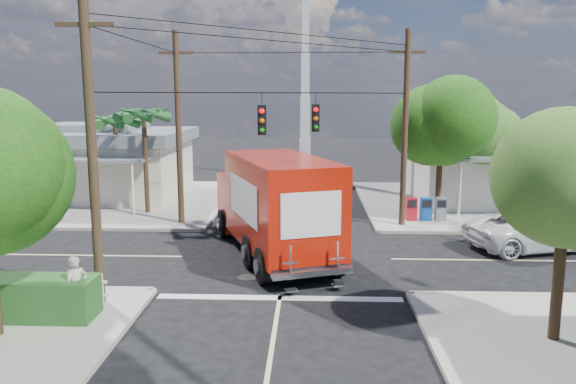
{
  "coord_description": "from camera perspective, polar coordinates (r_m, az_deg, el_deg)",
  "views": [
    {
      "loc": [
        0.92,
        -20.61,
        6.13
      ],
      "look_at": [
        0.0,
        2.0,
        2.2
      ],
      "focal_mm": 35.0,
      "sensor_mm": 36.0,
      "label": 1
    }
  ],
  "objects": [
    {
      "name": "ground",
      "position": [
        21.52,
        -0.22,
        -6.7
      ],
      "size": [
        120.0,
        120.0,
        0.0
      ],
      "primitive_type": "plane",
      "color": "black",
      "rests_on": "ground"
    },
    {
      "name": "road_markings",
      "position": [
        20.11,
        -0.41,
        -7.88
      ],
      "size": [
        32.0,
        32.0,
        0.01
      ],
      "color": "beige",
      "rests_on": "ground"
    },
    {
      "name": "picket_fence",
      "position": [
        18.19,
        -26.78,
        -8.67
      ],
      "size": [
        5.94,
        0.06,
        1.0
      ],
      "color": "silver",
      "rests_on": "sidewalk_sw"
    },
    {
      "name": "pedestrian",
      "position": [
        16.33,
        -20.66,
        -9.08
      ],
      "size": [
        0.72,
        0.76,
        1.73
      ],
      "primitive_type": "imported",
      "rotation": [
        0.0,
        0.0,
        0.9
      ],
      "color": "#B9AC9B",
      "rests_on": "sidewalk_sw"
    },
    {
      "name": "palm_nw_front",
      "position": [
        29.36,
        -14.46,
        7.42
      ],
      "size": [
        3.01,
        3.08,
        5.59
      ],
      "color": "#422D1C",
      "rests_on": "sidewalk_nw"
    },
    {
      "name": "palm_nw_back",
      "position": [
        31.42,
        -17.16,
        6.76
      ],
      "size": [
        3.01,
        3.08,
        5.19
      ],
      "color": "#422D1C",
      "rests_on": "sidewalk_nw"
    },
    {
      "name": "utility_poles",
      "position": [
        22.4,
        -4.12,
        6.1
      ],
      "size": [
        12.0,
        10.68,
        9.0
      ],
      "color": "#473321",
      "rests_on": "ground"
    },
    {
      "name": "building_ne",
      "position": [
        34.78,
        21.79,
        2.86
      ],
      "size": [
        11.8,
        10.2,
        4.5
      ],
      "color": "white",
      "rests_on": "sidewalk_ne"
    },
    {
      "name": "tree_ne_front",
      "position": [
        28.11,
        15.36,
        6.72
      ],
      "size": [
        4.21,
        4.14,
        6.66
      ],
      "color": "#422D1C",
      "rests_on": "sidewalk_ne"
    },
    {
      "name": "radio_tower",
      "position": [
        40.61,
        1.76,
        9.16
      ],
      "size": [
        0.8,
        0.8,
        17.0
      ],
      "color": "silver",
      "rests_on": "ground"
    },
    {
      "name": "parked_car",
      "position": [
        24.57,
        23.87,
        -3.62
      ],
      "size": [
        5.99,
        3.91,
        1.53
      ],
      "primitive_type": "imported",
      "rotation": [
        0.0,
        0.0,
        1.84
      ],
      "color": "silver",
      "rests_on": "ground"
    },
    {
      "name": "sidewalk_nw",
      "position": [
        34.17,
        -17.91,
        -0.85
      ],
      "size": [
        14.12,
        14.12,
        0.14
      ],
      "color": "#9F9A90",
      "rests_on": "ground"
    },
    {
      "name": "delivery_truck",
      "position": [
        21.35,
        -1.41,
        -1.37
      ],
      "size": [
        5.57,
        9.33,
        3.89
      ],
      "color": "black",
      "rests_on": "ground"
    },
    {
      "name": "tree_ne_back",
      "position": [
        30.93,
        19.13,
        5.71
      ],
      "size": [
        3.77,
        3.66,
        5.82
      ],
      "color": "#422D1C",
      "rests_on": "sidewalk_ne"
    },
    {
      "name": "building_nw",
      "position": [
        35.72,
        -18.91,
        3.04
      ],
      "size": [
        10.8,
        10.2,
        4.3
      ],
      "color": "beige",
      "rests_on": "sidewalk_nw"
    },
    {
      "name": "vending_boxes",
      "position": [
        27.92,
        13.82,
        -1.67
      ],
      "size": [
        1.9,
        0.5,
        1.1
      ],
      "color": "red",
      "rests_on": "sidewalk_ne"
    },
    {
      "name": "sidewalk_ne",
      "position": [
        33.58,
        19.55,
        -1.12
      ],
      "size": [
        14.12,
        14.12,
        0.14
      ],
      "color": "#9F9A90",
      "rests_on": "ground"
    },
    {
      "name": "tree_se",
      "position": [
        14.83,
        26.53,
        0.72
      ],
      "size": [
        3.67,
        3.54,
        5.62
      ],
      "color": "#422D1C",
      "rests_on": "sidewalk_se"
    }
  ]
}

